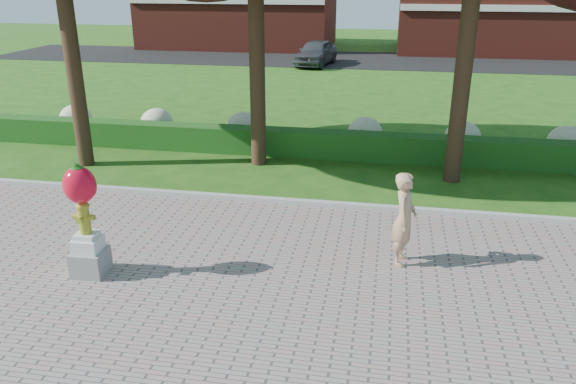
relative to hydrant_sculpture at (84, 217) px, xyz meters
name	(u,v)px	position (x,y,z in m)	size (l,w,h in m)	color
ground	(289,265)	(3.57, 1.03, -1.18)	(100.00, 100.00, 0.00)	#205214
curb	(311,203)	(3.57, 4.03, -1.11)	(40.00, 0.18, 0.15)	#ADADA5
lawn_hedge	(330,144)	(3.57, 8.03, -0.78)	(24.00, 0.70, 0.80)	#194F16
hydrangea_row	(351,132)	(4.14, 9.03, -0.63)	(20.10, 1.10, 0.99)	#B9C294
street	(366,60)	(3.57, 29.03, -1.17)	(50.00, 8.00, 0.02)	black
building_right	(487,5)	(11.57, 35.03, 2.02)	(12.00, 8.00, 6.40)	maroon
hydrant_sculpture	(84,217)	(0.00, 0.00, 0.00)	(0.63, 0.61, 2.16)	gray
woman	(404,219)	(5.69, 1.48, -0.23)	(0.67, 0.44, 1.84)	tan
parked_car	(316,52)	(0.67, 26.23, -0.41)	(1.79, 4.45, 1.52)	#42454A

